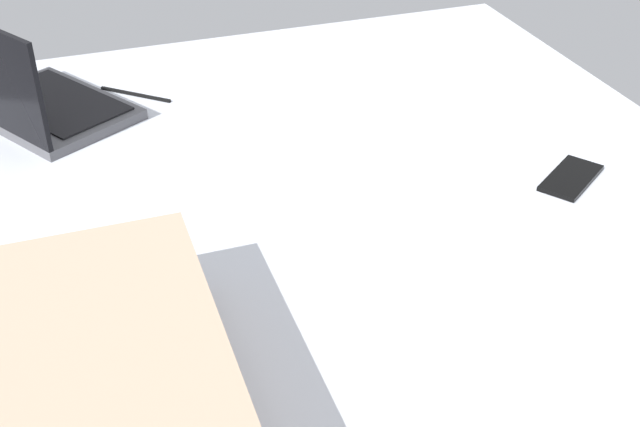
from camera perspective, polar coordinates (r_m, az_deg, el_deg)
bed_mattress at (r=138.15cm, az=3.30°, el=-4.51°), size 180.00×140.00×18.00cm
laptop at (r=174.26cm, az=-19.10°, el=7.40°), size 40.13×36.72×23.00cm
cell_phone at (r=153.02cm, az=16.89°, el=2.36°), size 13.56×15.38×0.80cm
pillow at (r=99.20cm, az=-16.66°, el=-12.87°), size 52.00×36.00×13.00cm
charger_cable at (r=180.91cm, az=-12.59°, el=8.00°), size 11.76×13.09×0.60cm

